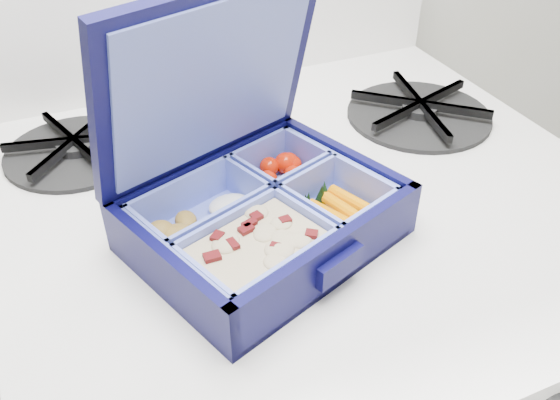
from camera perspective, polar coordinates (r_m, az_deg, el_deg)
name	(u,v)px	position (r m, az deg, el deg)	size (l,w,h in m)	color
bento_box	(265,218)	(0.55, -1.50, -1.70)	(0.23, 0.18, 0.06)	#080838
burner_grate	(420,108)	(0.79, 13.30, 8.63)	(0.18, 0.18, 0.03)	black
burner_grate_rear	(75,147)	(0.73, -19.11, 4.86)	(0.16, 0.16, 0.02)	black
fork	(284,140)	(0.72, 0.35, 5.77)	(0.02, 0.17, 0.01)	#B8B8B8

